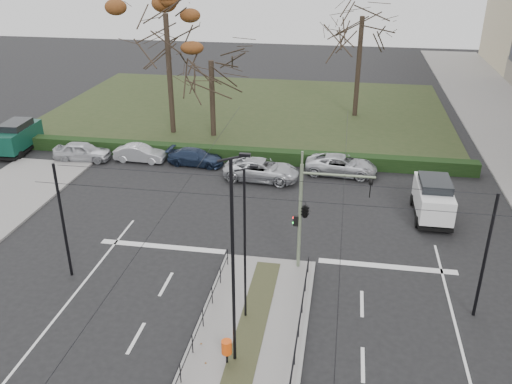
{
  "coord_description": "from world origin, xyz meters",
  "views": [
    {
      "loc": [
        3.28,
        -18.95,
        15.18
      ],
      "look_at": [
        -1.2,
        7.59,
        2.66
      ],
      "focal_mm": 38.0,
      "sensor_mm": 36.0,
      "label": 1
    }
  ],
  "objects_px": {
    "bare_tree_near": "(211,66)",
    "bare_tree_center": "(362,24)",
    "parked_car_third": "(196,157)",
    "parked_car_fourth": "(262,170)",
    "rust_tree": "(165,14)",
    "streetlamp_median_near": "(233,264)",
    "green_van": "(18,136)",
    "traffic_light": "(307,209)",
    "parked_car_first": "(82,151)",
    "streetlamp_median_far": "(245,244)",
    "white_van": "(433,198)",
    "parked_car_second": "(140,153)",
    "parked_car_fifth": "(341,165)",
    "litter_bin": "(227,347)"
  },
  "relations": [
    {
      "from": "bare_tree_near",
      "to": "bare_tree_center",
      "type": "bearing_deg",
      "value": 33.62
    },
    {
      "from": "white_van",
      "to": "parked_car_fifth",
      "type": "height_order",
      "value": "white_van"
    },
    {
      "from": "litter_bin",
      "to": "bare_tree_center",
      "type": "distance_m",
      "value": 35.78
    },
    {
      "from": "streetlamp_median_far",
      "to": "parked_car_first",
      "type": "bearing_deg",
      "value": 133.31
    },
    {
      "from": "white_van",
      "to": "rust_tree",
      "type": "relative_size",
      "value": 0.36
    },
    {
      "from": "streetlamp_median_near",
      "to": "parked_car_fourth",
      "type": "relative_size",
      "value": 1.66
    },
    {
      "from": "streetlamp_median_near",
      "to": "bare_tree_center",
      "type": "distance_m",
      "value": 34.88
    },
    {
      "from": "parked_car_third",
      "to": "rust_tree",
      "type": "relative_size",
      "value": 0.32
    },
    {
      "from": "streetlamp_median_far",
      "to": "green_van",
      "type": "bearing_deg",
      "value": 140.73
    },
    {
      "from": "white_van",
      "to": "bare_tree_near",
      "type": "bearing_deg",
      "value": 143.23
    },
    {
      "from": "traffic_light",
      "to": "rust_tree",
      "type": "distance_m",
      "value": 24.41
    },
    {
      "from": "traffic_light",
      "to": "rust_tree",
      "type": "xyz_separation_m",
      "value": [
        -13.08,
        19.54,
        6.55
      ]
    },
    {
      "from": "parked_car_second",
      "to": "bare_tree_near",
      "type": "relative_size",
      "value": 0.46
    },
    {
      "from": "litter_bin",
      "to": "bare_tree_near",
      "type": "distance_m",
      "value": 28.11
    },
    {
      "from": "parked_car_third",
      "to": "white_van",
      "type": "height_order",
      "value": "white_van"
    },
    {
      "from": "parked_car_fourth",
      "to": "streetlamp_median_far",
      "type": "bearing_deg",
      "value": -169.49
    },
    {
      "from": "parked_car_third",
      "to": "parked_car_fourth",
      "type": "distance_m",
      "value": 5.6
    },
    {
      "from": "traffic_light",
      "to": "parked_car_fourth",
      "type": "height_order",
      "value": "traffic_light"
    },
    {
      "from": "bare_tree_center",
      "to": "parked_car_third",
      "type": "bearing_deg",
      "value": -128.84
    },
    {
      "from": "parked_car_first",
      "to": "streetlamp_median_far",
      "type": "bearing_deg",
      "value": -141.32
    },
    {
      "from": "rust_tree",
      "to": "parked_car_fifth",
      "type": "distance_m",
      "value": 18.56
    },
    {
      "from": "streetlamp_median_near",
      "to": "bare_tree_center",
      "type": "relative_size",
      "value": 0.73
    },
    {
      "from": "green_van",
      "to": "bare_tree_center",
      "type": "relative_size",
      "value": 0.42
    },
    {
      "from": "litter_bin",
      "to": "green_van",
      "type": "xyz_separation_m",
      "value": [
        -21.22,
        20.52,
        0.38
      ]
    },
    {
      "from": "litter_bin",
      "to": "parked_car_first",
      "type": "xyz_separation_m",
      "value": [
        -15.47,
        19.63,
        -0.18
      ]
    },
    {
      "from": "white_van",
      "to": "green_van",
      "type": "xyz_separation_m",
      "value": [
        -30.65,
        6.09,
        0.01
      ]
    },
    {
      "from": "traffic_light",
      "to": "litter_bin",
      "type": "bearing_deg",
      "value": -107.87
    },
    {
      "from": "streetlamp_median_near",
      "to": "parked_car_fourth",
      "type": "distance_m",
      "value": 18.52
    },
    {
      "from": "parked_car_first",
      "to": "rust_tree",
      "type": "bearing_deg",
      "value": -37.7
    },
    {
      "from": "parked_car_second",
      "to": "white_van",
      "type": "bearing_deg",
      "value": -104.63
    },
    {
      "from": "traffic_light",
      "to": "green_van",
      "type": "bearing_deg",
      "value": 151.0
    },
    {
      "from": "streetlamp_median_near",
      "to": "bare_tree_near",
      "type": "distance_m",
      "value": 27.5
    },
    {
      "from": "parked_car_fourth",
      "to": "rust_tree",
      "type": "distance_m",
      "value": 15.61
    },
    {
      "from": "traffic_light",
      "to": "bare_tree_near",
      "type": "bearing_deg",
      "value": 116.04
    },
    {
      "from": "traffic_light",
      "to": "white_van",
      "type": "height_order",
      "value": "traffic_light"
    },
    {
      "from": "traffic_light",
      "to": "bare_tree_near",
      "type": "xyz_separation_m",
      "value": [
        -9.43,
        19.31,
        2.57
      ]
    },
    {
      "from": "bare_tree_near",
      "to": "parked_car_second",
      "type": "bearing_deg",
      "value": -121.86
    },
    {
      "from": "parked_car_second",
      "to": "parked_car_fifth",
      "type": "relative_size",
      "value": 0.76
    },
    {
      "from": "litter_bin",
      "to": "streetlamp_median_near",
      "type": "height_order",
      "value": "streetlamp_median_near"
    },
    {
      "from": "traffic_light",
      "to": "parked_car_third",
      "type": "relative_size",
      "value": 1.33
    },
    {
      "from": "parked_car_fourth",
      "to": "parked_car_fifth",
      "type": "xyz_separation_m",
      "value": [
        5.45,
        1.87,
        -0.03
      ]
    },
    {
      "from": "parked_car_second",
      "to": "parked_car_fifth",
      "type": "xyz_separation_m",
      "value": [
        15.03,
        -0.01,
        0.07
      ]
    },
    {
      "from": "rust_tree",
      "to": "bare_tree_center",
      "type": "distance_m",
      "value": 17.36
    },
    {
      "from": "parked_car_first",
      "to": "parked_car_fifth",
      "type": "relative_size",
      "value": 0.84
    },
    {
      "from": "rust_tree",
      "to": "parked_car_fifth",
      "type": "bearing_deg",
      "value": -25.02
    },
    {
      "from": "parked_car_second",
      "to": "white_van",
      "type": "distance_m",
      "value": 21.34
    },
    {
      "from": "parked_car_first",
      "to": "bare_tree_near",
      "type": "distance_m",
      "value": 12.21
    },
    {
      "from": "white_van",
      "to": "litter_bin",
      "type": "bearing_deg",
      "value": -123.16
    },
    {
      "from": "parked_car_second",
      "to": "white_van",
      "type": "height_order",
      "value": "white_van"
    },
    {
      "from": "litter_bin",
      "to": "parked_car_fifth",
      "type": "xyz_separation_m",
      "value": [
        3.92,
        20.17,
        -0.2
      ]
    }
  ]
}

